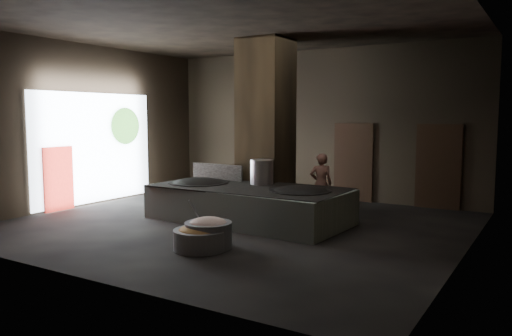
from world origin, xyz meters
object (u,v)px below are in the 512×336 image
Objects in this scene: cook at (321,184)px; meat_basin at (208,235)px; wok_left at (199,186)px; veg_basin at (201,239)px; wok_right at (300,194)px; stock_pot at (262,172)px; hearth_platform at (248,204)px.

meat_basin is at bearing 53.83° from cook.
wok_left is 1.44× the size of veg_basin.
wok_right is 1.63m from cook.
cook is at bearing 97.35° from wok_right.
cook is at bearing 45.69° from stock_pot.
stock_pot reaches higher than meat_basin.
cook is at bearing 58.50° from hearth_platform.
meat_basin is (-0.70, -2.50, -0.50)m from wok_right.
stock_pot is at bearing 101.31° from meat_basin.
veg_basin is at bearing 53.20° from cook.
meat_basin is (0.60, -3.00, -0.88)m from stock_pot.
wok_left is at bearing 4.17° from cook.
hearth_platform is 3.17× the size of wok_left.
wok_left reaches higher than wok_right.
veg_basin is at bearing -112.99° from meat_basin.
meat_basin is (0.07, 0.16, 0.06)m from veg_basin.
cook reaches higher than wok_right.
meat_basin is at bearing -72.26° from hearth_platform.
wok_left is 3.23m from meat_basin.
stock_pot is 0.60× the size of veg_basin.
stock_pot is at bearing 16.32° from cook.
cook is (1.14, 1.67, 0.37)m from hearth_platform.
hearth_platform is at bearing 102.62° from veg_basin.
wok_right reaches higher than meat_basin.
wok_right is at bearing 5.00° from hearth_platform.
stock_pot reaches higher than wok_left.
stock_pot is 1.60m from cook.
cook is 4.35m from veg_basin.
veg_basin is at bearing -106.08° from wok_right.
veg_basin is (0.58, -2.61, -0.22)m from hearth_platform.
meat_basin is (-0.49, -4.12, -0.53)m from cook.
wok_right is 2.64m from meat_basin.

